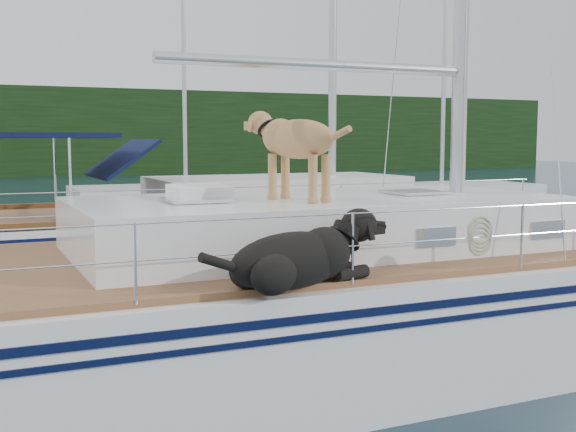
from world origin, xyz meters
name	(u,v)px	position (x,y,z in m)	size (l,w,h in m)	color
ground	(253,370)	(0.00, 0.00, 0.00)	(120.00, 120.00, 0.00)	black
tree_line	(3,132)	(0.00, 45.00, 3.00)	(90.00, 3.00, 6.00)	black
shore_bank	(3,167)	(0.00, 46.20, 0.60)	(92.00, 1.00, 1.20)	#595147
main_sailboat	(261,307)	(0.09, -0.01, 0.68)	(12.00, 4.04, 14.01)	white
neighbor_sailboat	(224,236)	(1.77, 5.90, 0.63)	(11.00, 3.50, 13.30)	white
bg_boat_center	(186,200)	(4.00, 16.00, 0.45)	(7.20, 3.00, 11.65)	white
bg_boat_east	(441,199)	(12.00, 13.00, 0.46)	(6.40, 3.00, 11.65)	white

